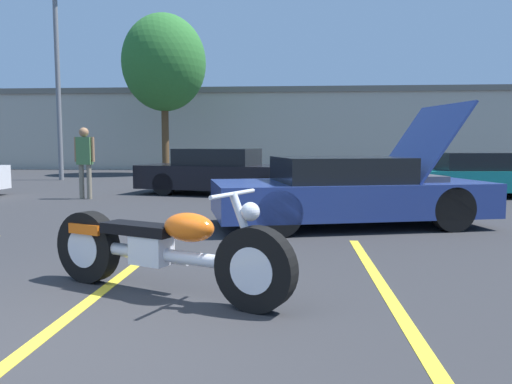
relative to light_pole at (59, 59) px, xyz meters
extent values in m
plane|color=#2D2D30|center=(7.04, -15.76, -4.61)|extent=(80.00, 80.00, 0.00)
cube|color=yellow|center=(7.08, -14.13, -4.61)|extent=(0.12, 5.17, 0.01)
cube|color=yellow|center=(9.76, -14.13, -4.61)|extent=(0.12, 5.17, 0.01)
cube|color=#B2AD9E|center=(7.04, 9.79, -2.41)|extent=(32.00, 4.00, 4.40)
cube|color=slate|center=(7.04, 9.79, -0.36)|extent=(32.00, 4.20, 0.30)
cylinder|color=slate|center=(-0.07, 0.00, -0.39)|extent=(0.18, 0.18, 8.45)
cylinder|color=brown|center=(3.14, 3.59, -2.91)|extent=(0.32, 0.32, 3.40)
ellipsoid|color=#2D702D|center=(3.14, 3.59, 0.39)|extent=(3.72, 3.72, 4.28)
cylinder|color=black|center=(8.57, -14.67, -4.25)|extent=(0.72, 0.44, 0.72)
cylinder|color=black|center=(6.82, -13.90, -4.25)|extent=(0.72, 0.44, 0.72)
cylinder|color=silver|center=(8.57, -14.67, -4.25)|extent=(0.43, 0.31, 0.39)
cylinder|color=silver|center=(6.82, -13.90, -4.25)|extent=(0.43, 0.31, 0.39)
cylinder|color=silver|center=(7.70, -14.29, -4.23)|extent=(1.54, 0.77, 0.12)
cube|color=silver|center=(7.56, -14.23, -4.19)|extent=(0.43, 0.36, 0.28)
ellipsoid|color=orange|center=(7.96, -14.40, -3.95)|extent=(0.58, 0.46, 0.26)
cube|color=black|center=(7.43, -14.17, -4.01)|extent=(0.79, 0.54, 0.10)
cube|color=orange|center=(6.86, -13.92, -4.06)|extent=(0.45, 0.36, 0.10)
cylinder|color=silver|center=(8.48, -14.63, -3.93)|extent=(0.31, 0.19, 0.63)
cylinder|color=silver|center=(8.38, -14.59, -3.63)|extent=(0.32, 0.66, 0.04)
sphere|color=silver|center=(8.53, -14.65, -3.77)|extent=(0.16, 0.16, 0.16)
cylinder|color=silver|center=(7.35, -14.01, -4.29)|extent=(1.17, 0.58, 0.09)
cube|color=navy|center=(9.84, -10.17, -4.13)|extent=(4.89, 2.94, 0.56)
cube|color=black|center=(9.67, -10.21, -3.65)|extent=(2.41, 2.15, 0.41)
cylinder|color=black|center=(11.42, -10.64, -4.25)|extent=(0.75, 0.39, 0.72)
cylinder|color=black|center=(11.02, -9.01, -4.25)|extent=(0.75, 0.39, 0.72)
cylinder|color=black|center=(8.67, -11.32, -4.25)|extent=(0.75, 0.39, 0.72)
cylinder|color=black|center=(8.27, -9.69, -4.25)|extent=(0.75, 0.39, 0.72)
cube|color=navy|center=(11.11, -9.86, -3.20)|extent=(1.34, 1.92, 1.33)
cube|color=#4C4C51|center=(11.07, -9.87, -3.89)|extent=(0.83, 1.16, 0.28)
cube|color=black|center=(6.99, -5.04, -4.12)|extent=(4.95, 2.72, 0.64)
cube|color=black|center=(6.81, -5.00, -3.57)|extent=(2.40, 1.99, 0.45)
cylinder|color=black|center=(8.24, -6.10, -4.30)|extent=(0.65, 0.35, 0.62)
cylinder|color=black|center=(8.57, -4.60, -4.30)|extent=(0.65, 0.35, 0.62)
cylinder|color=black|center=(5.41, -5.47, -4.30)|extent=(0.65, 0.35, 0.62)
cylinder|color=black|center=(5.74, -3.98, -4.30)|extent=(0.65, 0.35, 0.62)
cube|color=teal|center=(13.81, -5.08, -4.17)|extent=(4.40, 2.24, 0.54)
cube|color=black|center=(13.64, -5.10, -3.67)|extent=(2.06, 1.84, 0.46)
cylinder|color=black|center=(15.05, -4.14, -4.29)|extent=(0.65, 0.28, 0.63)
cylinder|color=black|center=(12.57, -6.02, -4.29)|extent=(0.65, 0.28, 0.63)
cylinder|color=black|center=(12.42, -4.38, -4.29)|extent=(0.65, 0.28, 0.63)
cylinder|color=gray|center=(3.54, -6.46, -4.17)|extent=(0.12, 0.12, 0.88)
cylinder|color=gray|center=(3.74, -6.46, -4.17)|extent=(0.12, 0.12, 0.88)
cube|color=#4C7F47|center=(3.64, -6.46, -3.39)|extent=(0.36, 0.20, 0.69)
cylinder|color=#9E704C|center=(3.42, -6.46, -3.35)|extent=(0.08, 0.08, 0.62)
cylinder|color=#9E704C|center=(3.86, -6.46, -3.35)|extent=(0.08, 0.08, 0.62)
sphere|color=#9E704C|center=(3.64, -6.46, -2.92)|extent=(0.24, 0.24, 0.24)
camera|label=1|loc=(8.87, -18.72, -3.22)|focal=35.00mm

